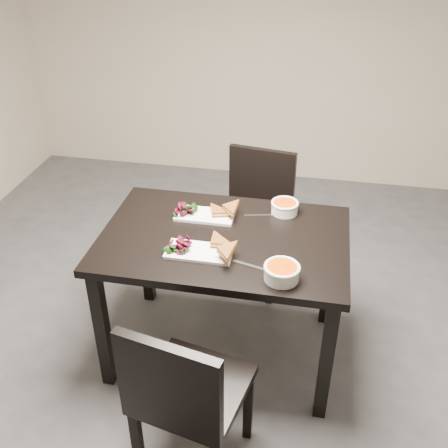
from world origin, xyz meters
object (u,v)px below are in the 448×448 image
table (224,253)px  soup_bowl_near (282,272)px  chair_near (184,394)px  chair_far (256,210)px  plate_far (205,215)px  soup_bowl_far (285,207)px  plate_near (199,252)px

table → soup_bowl_near: bearing=-42.5°
chair_near → chair_far: (0.08, 1.47, 0.00)m
chair_far → plate_far: size_ratio=2.83×
chair_near → soup_bowl_near: bearing=67.1°
soup_bowl_near → soup_bowl_far: size_ratio=1.10×
chair_near → plate_near: bearing=108.6°
soup_bowl_near → soup_bowl_far: soup_bowl_near is taller
table → plate_far: size_ratio=4.00×
table → soup_bowl_near: 0.44m
plate_near → plate_far: size_ratio=1.03×
table → soup_bowl_near: soup_bowl_near is taller
chair_near → soup_bowl_far: bearing=86.6°
chair_near → soup_bowl_near: chair_near is taller
chair_far → plate_near: chair_far is taller
chair_near → plate_near: 0.65m
soup_bowl_far → soup_bowl_near: bearing=-85.9°
plate_far → chair_far: bearing=71.0°
plate_far → soup_bowl_near: bearing=-45.3°
plate_near → soup_bowl_near: size_ratio=1.95×
soup_bowl_near → plate_far: 0.62m
table → soup_bowl_far: (0.27, 0.28, 0.14)m
table → soup_bowl_near: (0.31, -0.28, 0.14)m
table → chair_near: bearing=-91.2°
table → plate_near: plate_near is taller
chair_near → chair_far: same height
chair_far → soup_bowl_far: size_ratio=5.92×
plate_near → soup_bowl_near: bearing=-16.9°
table → plate_near: bearing=-117.3°
chair_near → soup_bowl_far: chair_near is taller
chair_far → plate_far: 0.65m
plate_near → table: bearing=62.7°
chair_near → table: bearing=100.7°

